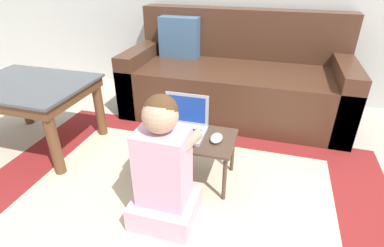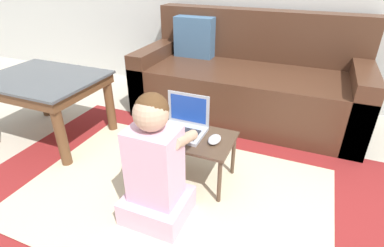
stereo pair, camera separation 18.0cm
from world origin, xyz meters
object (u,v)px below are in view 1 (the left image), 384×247
object	(u,v)px
laptop	(183,127)
computer_mouse	(216,138)
couch	(234,80)
laptop_desk	(187,141)
coffee_table	(30,94)
person_seated	(164,171)

from	to	relation	value
laptop	computer_mouse	world-z (taller)	laptop
couch	laptop_desk	distance (m)	1.08
couch	computer_mouse	size ratio (longest dim) A/B	16.53
coffee_table	person_seated	size ratio (longest dim) A/B	1.14
laptop_desk	laptop	bearing A→B (deg)	132.93
couch	person_seated	distance (m)	1.44
laptop	laptop_desk	bearing A→B (deg)	-47.07
couch	coffee_table	world-z (taller)	couch
laptop	couch	bearing A→B (deg)	81.80
couch	coffee_table	xyz separation A→B (m)	(-1.29, -1.00, 0.12)
person_seated	laptop_desk	bearing A→B (deg)	88.97
computer_mouse	person_seated	size ratio (longest dim) A/B	0.16
person_seated	couch	bearing A→B (deg)	84.97
laptop_desk	person_seated	xyz separation A→B (m)	(-0.01, -0.37, 0.04)
couch	laptop	distance (m)	1.05
laptop_desk	laptop	distance (m)	0.09
coffee_table	laptop_desk	xyz separation A→B (m)	(1.17, -0.07, -0.14)
couch	laptop_desk	world-z (taller)	couch
couch	person_seated	bearing A→B (deg)	-95.03
computer_mouse	person_seated	bearing A→B (deg)	-117.63
couch	computer_mouse	xyz separation A→B (m)	(0.06, -1.08, 0.03)
coffee_table	person_seated	bearing A→B (deg)	-20.62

